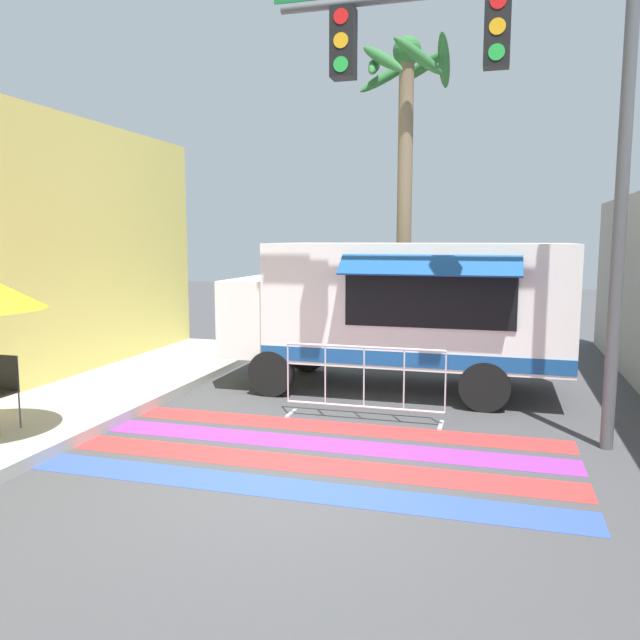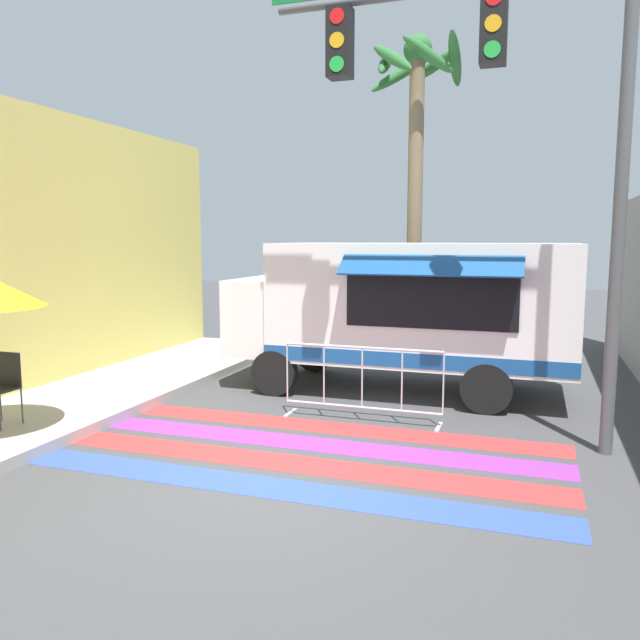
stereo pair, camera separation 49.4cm
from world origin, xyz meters
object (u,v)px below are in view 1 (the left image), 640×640
object	(u,v)px
food_truck	(393,305)
folding_chair	(1,385)
traffic_signal_pole	(502,97)
barricade_front	(364,383)
palm_tree	(405,136)

from	to	relation	value
food_truck	folding_chair	bearing A→B (deg)	-136.38
food_truck	folding_chair	world-z (taller)	food_truck
traffic_signal_pole	barricade_front	bearing A→B (deg)	167.57
barricade_front	folding_chair	bearing A→B (deg)	-153.15
food_truck	folding_chair	xyz separation A→B (m)	(-4.52, -4.31, -0.76)
food_truck	palm_tree	size ratio (longest dim) A/B	0.86
traffic_signal_pole	food_truck	bearing A→B (deg)	125.37
folding_chair	palm_tree	world-z (taller)	palm_tree
barricade_front	traffic_signal_pole	bearing A→B (deg)	-12.43
barricade_front	palm_tree	distance (m)	6.49
traffic_signal_pole	palm_tree	bearing A→B (deg)	110.73
palm_tree	barricade_front	bearing A→B (deg)	-88.05
folding_chair	barricade_front	xyz separation A→B (m)	(4.44, 2.25, -0.19)
food_truck	barricade_front	world-z (taller)	food_truck
food_truck	folding_chair	distance (m)	6.29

